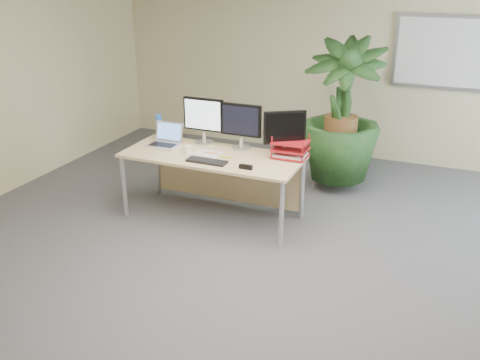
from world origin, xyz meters
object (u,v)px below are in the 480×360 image
at_px(floor_plant, 340,130).
at_px(laptop, 166,139).
at_px(desk, 217,165).
at_px(monitor_left, 204,118).
at_px(monitor_right, 241,124).

relative_size(floor_plant, laptop, 4.49).
xyz_separation_m(desk, floor_plant, (1.06, 1.23, 0.17)).
bearing_deg(monitor_left, floor_plant, 38.56).
xyz_separation_m(monitor_left, laptop, (-0.38, -0.19, -0.24)).
xyz_separation_m(floor_plant, monitor_left, (-1.30, -1.04, 0.28)).
relative_size(desk, laptop, 5.70).
relative_size(monitor_left, monitor_right, 1.04).
distance_m(desk, floor_plant, 1.63).
bearing_deg(floor_plant, desk, -130.92).
distance_m(floor_plant, monitor_left, 1.69).
distance_m(floor_plant, laptop, 2.09).
xyz_separation_m(desk, monitor_left, (-0.24, 0.19, 0.45)).
bearing_deg(floor_plant, monitor_left, -141.44).
height_order(monitor_right, laptop, monitor_right).
height_order(desk, floor_plant, floor_plant).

